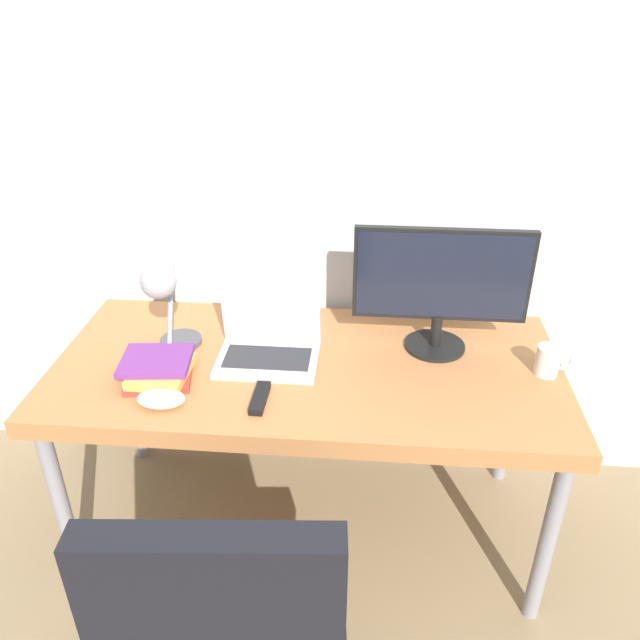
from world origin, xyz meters
TOP-DOWN VIEW (x-y plane):
  - ground_plane at (0.00, 0.00)m, footprint 12.00×12.00m
  - wall_back at (0.00, 0.81)m, footprint 8.00×0.05m
  - desk at (0.00, 0.37)m, footprint 1.61×0.75m
  - laptop at (-0.13, 0.40)m, footprint 0.32×0.23m
  - monitor at (0.41, 0.51)m, footprint 0.55×0.20m
  - desk_lamp at (-0.44, 0.36)m, footprint 0.14×0.25m
  - office_chair at (-0.08, -0.46)m, footprint 0.63×0.65m
  - book_stack at (-0.44, 0.25)m, footprint 0.23×0.22m
  - tv_remote at (-0.12, 0.16)m, footprint 0.04×0.15m
  - mug at (0.75, 0.38)m, footprint 0.12×0.07m
  - game_controller at (-0.40, 0.12)m, footprint 0.14×0.09m

SIDE VIEW (x-z plane):
  - ground_plane at x=0.00m, z-range 0.00..0.00m
  - office_chair at x=-0.08m, z-range 0.06..1.05m
  - desk at x=0.00m, z-range 0.30..1.01m
  - tv_remote at x=-0.12m, z-range 0.71..0.73m
  - game_controller at x=-0.40m, z-range 0.71..0.75m
  - book_stack at x=-0.44m, z-range 0.71..0.78m
  - mug at x=0.75m, z-range 0.71..0.81m
  - laptop at x=-0.13m, z-range 0.64..0.88m
  - desk_lamp at x=-0.44m, z-range 0.77..1.12m
  - monitor at x=0.41m, z-range 0.74..1.16m
  - wall_back at x=0.00m, z-range 0.00..2.60m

